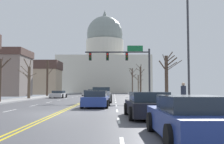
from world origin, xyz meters
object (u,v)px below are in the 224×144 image
pedestrian_00 (183,94)px  bicycle_parked (190,103)px  sedan_near_01 (96,99)px  sedan_oncoming_01 (88,93)px  signal_gantry (126,60)px  sedan_oncoming_02 (92,92)px  street_lamp_right (183,29)px  sedan_near_03 (190,119)px  sedan_oncoming_00 (58,94)px  sedan_near_02 (148,105)px  pickup_truck_near_00 (101,95)px

pedestrian_00 → bicycle_parked: size_ratio=0.96×
sedan_near_01 → sedan_oncoming_01: (-3.75, 32.23, -0.06)m
signal_gantry → sedan_oncoming_02: signal_gantry is taller
street_lamp_right → sedan_near_03: size_ratio=1.93×
sedan_oncoming_00 → pedestrian_00: (13.12, -23.64, 0.55)m
sedan_near_02 → sedan_oncoming_01: (-6.81, 39.62, -0.06)m
sedan_oncoming_01 → sedan_near_03: bearing=-80.9°
street_lamp_right → sedan_near_03: street_lamp_right is taller
sedan_oncoming_00 → sedan_oncoming_02: size_ratio=1.01×
sedan_oncoming_01 → sedan_oncoming_02: size_ratio=0.98×
street_lamp_right → sedan_near_03: bearing=-104.3°
pickup_truck_near_00 → sedan_near_03: size_ratio=1.19×
sedan_oncoming_01 → pedestrian_00: bearing=-74.8°
pickup_truck_near_00 → pedestrian_00: pedestrian_00 is taller
bicycle_parked → street_lamp_right: bearing=-132.1°
sedan_near_01 → sedan_oncoming_01: 32.45m
signal_gantry → pedestrian_00: 15.30m
sedan_near_03 → sedan_oncoming_01: sedan_near_03 is taller
bicycle_parked → signal_gantry: bearing=104.7°
sedan_near_03 → sedan_oncoming_00: (-10.74, 33.28, -0.06)m
sedan_near_03 → pedestrian_00: (2.38, 9.64, 0.49)m
pickup_truck_near_00 → pedestrian_00: 12.20m
pickup_truck_near_00 → signal_gantry: bearing=53.9°
sedan_near_03 → sedan_oncoming_02: 56.04m
signal_gantry → sedan_near_01: 12.22m
signal_gantry → street_lamp_right: 14.82m
signal_gantry → bicycle_parked: 15.04m
street_lamp_right → sedan_oncoming_02: street_lamp_right is taller
pedestrian_00 → sedan_near_02: bearing=-125.6°
bicycle_parked → sedan_near_02: bearing=-126.9°
sedan_near_02 → sedan_oncoming_00: 29.47m
street_lamp_right → sedan_near_01: bearing=150.7°
sedan_oncoming_00 → street_lamp_right: bearing=-60.8°
sedan_oncoming_01 → bicycle_parked: (10.24, -35.06, -0.06)m
sedan_near_03 → sedan_oncoming_01: size_ratio=1.09×
sedan_near_03 → sedan_oncoming_00: bearing=107.9°
sedan_oncoming_01 → pedestrian_00: size_ratio=2.51×
sedan_oncoming_01 → sedan_oncoming_02: (-0.17, 10.26, 0.05)m
sedan_near_02 → sedan_near_03: bearing=-85.3°
sedan_oncoming_02 → pedestrian_00: (9.83, -45.90, 0.49)m
pickup_truck_near_00 → sedan_near_01: (-0.05, -7.29, -0.11)m
sedan_near_01 → sedan_oncoming_00: bearing=109.6°
pickup_truck_near_00 → bicycle_parked: 11.99m
sedan_oncoming_01 → pedestrian_00: 36.93m
signal_gantry → bicycle_parked: (3.65, -13.93, -4.35)m
signal_gantry → pickup_truck_near_00: size_ratio=1.42×
signal_gantry → sedan_near_02: 18.97m
signal_gantry → sedan_near_02: size_ratio=1.76×
street_lamp_right → bicycle_parked: (0.49, 0.54, -4.92)m
pickup_truck_near_00 → sedan_near_03: (3.48, -20.34, -0.12)m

